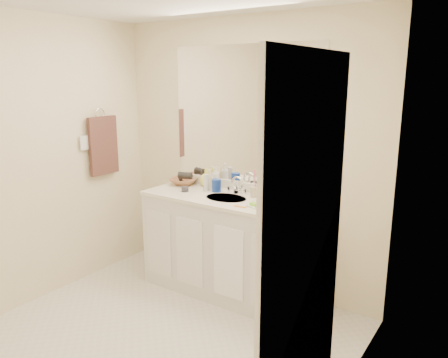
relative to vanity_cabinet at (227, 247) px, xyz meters
name	(u,v)px	position (x,y,z in m)	size (l,w,h in m)	color
floor	(148,347)	(0.00, -1.02, -0.42)	(2.60, 2.60, 0.00)	silver
wall_back	(244,156)	(0.00, 0.28, 0.77)	(2.60, 0.02, 2.40)	#F7E8C2
wall_left	(25,163)	(-1.30, -1.02, 0.77)	(0.02, 2.60, 2.40)	#F7E8C2
wall_right	(332,221)	(1.30, -1.02, 0.77)	(0.02, 2.60, 2.40)	#F7E8C2
vanity_cabinet	(227,247)	(0.00, 0.00, 0.00)	(1.50, 0.55, 0.85)	silver
countertop	(227,199)	(0.00, 0.00, 0.44)	(1.52, 0.57, 0.03)	white
backsplash	(243,186)	(0.00, 0.26, 0.50)	(1.52, 0.03, 0.08)	white
sink_basin	(226,199)	(0.00, -0.02, 0.44)	(0.37, 0.37, 0.02)	silver
faucet	(237,187)	(0.00, 0.16, 0.51)	(0.02, 0.02, 0.11)	silver
mirror	(244,115)	(0.00, 0.27, 1.14)	(1.48, 0.01, 1.20)	white
blue_mug	(216,185)	(-0.19, 0.10, 0.51)	(0.08, 0.08, 0.11)	#183BA5
tan_cup	(254,192)	(0.18, 0.14, 0.50)	(0.06, 0.06, 0.09)	#C9B68E
toothbrush	(255,180)	(0.19, 0.14, 0.60)	(0.01, 0.01, 0.18)	#FF4382
mouthwash_bottle	(278,193)	(0.45, 0.07, 0.55)	(0.08, 0.08, 0.18)	#0DA792
clear_pump_bottle	(288,192)	(0.52, 0.12, 0.55)	(0.07, 0.07, 0.19)	silver
soap_dish	(254,206)	(0.34, -0.13, 0.46)	(0.10, 0.08, 0.01)	white
green_soap	(254,204)	(0.34, -0.13, 0.48)	(0.07, 0.05, 0.02)	#8CE738
orange_comb	(240,207)	(0.24, -0.18, 0.46)	(0.11, 0.02, 0.00)	orange
dark_jar	(185,189)	(-0.42, -0.06, 0.48)	(0.06, 0.06, 0.05)	#38373F
extra_white_bottle	(206,183)	(-0.27, 0.07, 0.53)	(0.05, 0.05, 0.15)	silver
soap_bottle_white	(216,178)	(-0.25, 0.19, 0.56)	(0.08, 0.08, 0.21)	white
soap_bottle_cream	(210,179)	(-0.30, 0.17, 0.54)	(0.08, 0.08, 0.18)	#F2E6C6
soap_bottle_yellow	(207,177)	(-0.38, 0.22, 0.54)	(0.13, 0.13, 0.17)	#F2F860
wicker_basket	(184,181)	(-0.60, 0.15, 0.49)	(0.25, 0.25, 0.06)	#905A3A
hair_dryer	(185,176)	(-0.58, 0.15, 0.54)	(0.06, 0.06, 0.13)	black
towel_ring	(100,114)	(-1.27, -0.25, 1.12)	(0.11, 0.11, 0.01)	silver
hand_towel	(103,146)	(-1.25, -0.25, 0.82)	(0.04, 0.32, 0.55)	black
switch_plate	(84,143)	(-1.27, -0.45, 0.88)	(0.01, 0.09, 0.13)	white
door	(303,281)	(1.29, -1.32, 0.57)	(0.02, 0.82, 2.00)	white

